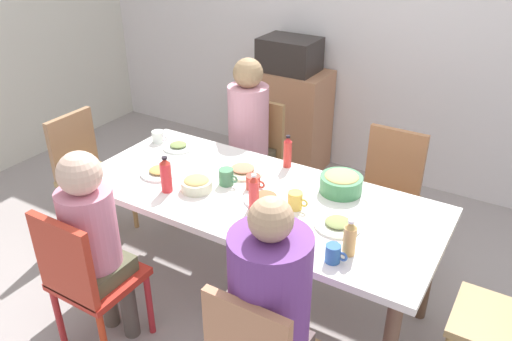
{
  "coord_description": "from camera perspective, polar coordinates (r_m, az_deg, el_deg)",
  "views": [
    {
      "loc": [
        1.29,
        -2.13,
        2.22
      ],
      "look_at": [
        0.0,
        0.0,
        0.89
      ],
      "focal_mm": 35.93,
      "sensor_mm": 36.0,
      "label": 1
    }
  ],
  "objects": [
    {
      "name": "ground_plane",
      "position": [
        3.33,
        0.0,
        -13.57
      ],
      "size": [
        6.83,
        6.83,
        0.0
      ],
      "primitive_type": "plane",
      "color": "#A09593"
    },
    {
      "name": "side_cabinet",
      "position": [
        4.64,
        3.54,
        5.74
      ],
      "size": [
        0.7,
        0.44,
        0.9
      ],
      "primitive_type": "cube",
      "color": "#B57956",
      "rests_on": "ground_plane"
    },
    {
      "name": "cup_3",
      "position": [
        2.92,
        -0.27,
        -1.32
      ],
      "size": [
        0.12,
        0.08,
        0.08
      ],
      "color": "#D34638",
      "rests_on": "dining_table"
    },
    {
      "name": "wall_back",
      "position": [
        4.41,
        13.99,
        15.35
      ],
      "size": [
        5.93,
        0.12,
        2.6
      ],
      "primitive_type": "cube",
      "color": "silver",
      "rests_on": "ground_plane"
    },
    {
      "name": "dining_table",
      "position": [
        2.94,
        0.0,
        -3.91
      ],
      "size": [
        2.07,
        0.9,
        0.74
      ],
      "color": "white",
      "rests_on": "ground_plane"
    },
    {
      "name": "bottle_2",
      "position": [
        2.72,
        -0.25,
        -2.48
      ],
      "size": [
        0.06,
        0.06,
        0.21
      ],
      "color": "red",
      "rests_on": "dining_table"
    },
    {
      "name": "bowl_1",
      "position": [
        2.93,
        9.46,
        -1.33
      ],
      "size": [
        0.24,
        0.24,
        0.12
      ],
      "color": "#428953",
      "rests_on": "dining_table"
    },
    {
      "name": "person_1",
      "position": [
        2.73,
        -17.68,
        -6.92
      ],
      "size": [
        0.3,
        0.3,
        1.18
      ],
      "color": "brown",
      "rests_on": "ground_plane"
    },
    {
      "name": "plate_1",
      "position": [
        2.65,
        9.09,
        -5.92
      ],
      "size": [
        0.24,
        0.24,
        0.04
      ],
      "color": "silver",
      "rests_on": "dining_table"
    },
    {
      "name": "cup_1",
      "position": [
        2.97,
        -3.3,
        -0.72
      ],
      "size": [
        0.12,
        0.09,
        0.1
      ],
      "color": "#498459",
      "rests_on": "dining_table"
    },
    {
      "name": "person_2",
      "position": [
        2.16,
        1.62,
        -14.55
      ],
      "size": [
        0.34,
        0.34,
        1.26
      ],
      "color": "#504A3A",
      "rests_on": "ground_plane"
    },
    {
      "name": "chair_4",
      "position": [
        3.86,
        -0.2,
        1.94
      ],
      "size": [
        0.4,
        0.4,
        0.9
      ],
      "color": "tan",
      "rests_on": "ground_plane"
    },
    {
      "name": "cup_2",
      "position": [
        3.56,
        -10.81,
        3.72
      ],
      "size": [
        0.12,
        0.08,
        0.08
      ],
      "color": "white",
      "rests_on": "dining_table"
    },
    {
      "name": "bottle_3",
      "position": [
        2.92,
        -9.99,
        -0.52
      ],
      "size": [
        0.06,
        0.06,
        0.22
      ],
      "color": "red",
      "rests_on": "dining_table"
    },
    {
      "name": "chair_1",
      "position": [
        2.8,
        -18.47,
        -11.12
      ],
      "size": [
        0.4,
        0.4,
        0.9
      ],
      "color": "red",
      "rests_on": "ground_plane"
    },
    {
      "name": "plate_4",
      "position": [
        3.15,
        -10.62,
        -0.13
      ],
      "size": [
        0.24,
        0.24,
        0.04
      ],
      "color": "silver",
      "rests_on": "dining_table"
    },
    {
      "name": "bowl_0",
      "position": [
        2.93,
        -6.64,
        -1.49
      ],
      "size": [
        0.18,
        0.18,
        0.08
      ],
      "color": "beige",
      "rests_on": "dining_table"
    },
    {
      "name": "person_4",
      "position": [
        3.69,
        -0.93,
        4.75
      ],
      "size": [
        0.3,
        0.3,
        1.26
      ],
      "color": "brown",
      "rests_on": "ground_plane"
    },
    {
      "name": "cup_0",
      "position": [
        2.39,
        8.62,
        -9.13
      ],
      "size": [
        0.11,
        0.07,
        0.09
      ],
      "color": "#3061A5",
      "rests_on": "dining_table"
    },
    {
      "name": "plate_2",
      "position": [
        2.83,
        1.02,
        -3.1
      ],
      "size": [
        0.24,
        0.24,
        0.04
      ],
      "color": "white",
      "rests_on": "dining_table"
    },
    {
      "name": "chair_5",
      "position": [
        3.5,
        14.43,
        -2.01
      ],
      "size": [
        0.4,
        0.4,
        0.9
      ],
      "color": "#A57F51",
      "rests_on": "ground_plane"
    },
    {
      "name": "bottle_1",
      "position": [
        2.43,
        10.39,
        -7.43
      ],
      "size": [
        0.06,
        0.06,
        0.19
      ],
      "color": "tan",
      "rests_on": "dining_table"
    },
    {
      "name": "microwave",
      "position": [
        4.45,
        3.77,
        12.77
      ],
      "size": [
        0.48,
        0.36,
        0.28
      ],
      "primitive_type": "cube",
      "color": "#2C2623",
      "rests_on": "side_cabinet"
    },
    {
      "name": "plate_3",
      "position": [
        3.12,
        -1.46,
        0.05
      ],
      "size": [
        0.26,
        0.26,
        0.04
      ],
      "color": "#EBE5C1",
      "rests_on": "dining_table"
    },
    {
      "name": "bottle_0",
      "position": [
        3.15,
        3.54,
        2.05
      ],
      "size": [
        0.05,
        0.05,
        0.21
      ],
      "color": "red",
      "rests_on": "dining_table"
    },
    {
      "name": "chair_3",
      "position": [
        3.84,
        -18.37,
        0.22
      ],
      "size": [
        0.4,
        0.4,
        0.9
      ],
      "color": "#A68752",
      "rests_on": "ground_plane"
    },
    {
      "name": "cup_4",
      "position": [
        2.75,
        4.42,
        -3.35
      ],
      "size": [
        0.12,
        0.08,
        0.1
      ],
      "color": "#EDBF49",
      "rests_on": "dining_table"
    },
    {
      "name": "plate_0",
      "position": [
        3.45,
        -8.63,
        2.66
      ],
      "size": [
        0.2,
        0.2,
        0.04
      ],
      "color": "white",
      "rests_on": "dining_table"
    }
  ]
}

